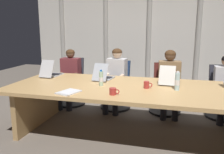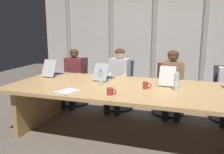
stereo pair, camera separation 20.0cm
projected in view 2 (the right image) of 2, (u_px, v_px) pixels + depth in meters
name	position (u px, v px, depth m)	size (l,w,h in m)	color
ground_plane	(129.00, 135.00, 3.61)	(11.57, 11.57, 0.00)	#6B6056
conference_table	(130.00, 97.00, 3.48)	(3.63, 1.47, 0.75)	tan
curtain_backdrop	(155.00, 38.00, 5.57)	(5.78, 0.17, 2.70)	beige
laptop_left_end	(54.00, 72.00, 4.27)	(0.26, 0.48, 0.30)	#BCBCC1
laptop_left_mid	(105.00, 76.00, 3.95)	(0.29, 0.48, 0.28)	#A8ADB7
laptop_center	(168.00, 80.00, 3.64)	(0.26, 0.48, 0.29)	beige
office_chair_left_end	(75.00, 86.00, 5.09)	(0.60, 0.60, 0.97)	#2D2D38
office_chair_left_mid	(119.00, 90.00, 4.80)	(0.60, 0.61, 0.95)	navy
office_chair_center	(168.00, 95.00, 4.50)	(0.60, 0.60, 0.93)	#511E19
person_left_end	(73.00, 74.00, 4.87)	(0.39, 0.55, 1.17)	brown
person_left_mid	(118.00, 76.00, 4.58)	(0.41, 0.57, 1.21)	silver
person_center	(172.00, 79.00, 4.27)	(0.44, 0.57, 1.20)	olive
water_bottle_primary	(101.00, 78.00, 3.52)	(0.06, 0.06, 0.24)	#ADD1B2
water_bottle_secondary	(177.00, 82.00, 3.21)	(0.07, 0.07, 0.27)	silver
coffee_mug_near	(110.00, 91.00, 3.05)	(0.13, 0.09, 0.09)	#B2332D
coffee_mug_far	(146.00, 85.00, 3.35)	(0.12, 0.08, 0.10)	#B2332D
spiral_notepad	(67.00, 92.00, 3.18)	(0.30, 0.36, 0.03)	silver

